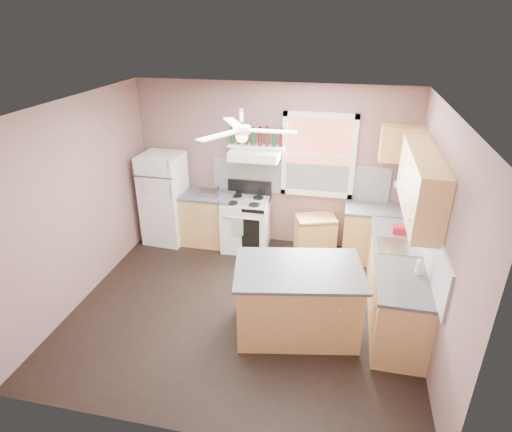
% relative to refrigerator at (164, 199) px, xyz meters
% --- Properties ---
extents(floor, '(4.50, 4.50, 0.00)m').
position_rel_refrigerator_xyz_m(floor, '(1.78, -1.62, -0.78)').
color(floor, black).
rests_on(floor, ground).
extents(ceiling, '(4.50, 4.50, 0.00)m').
position_rel_refrigerator_xyz_m(ceiling, '(1.78, -1.62, 1.92)').
color(ceiling, white).
rests_on(ceiling, ground).
extents(wall_back, '(4.50, 0.05, 2.70)m').
position_rel_refrigerator_xyz_m(wall_back, '(1.78, 0.40, 0.57)').
color(wall_back, '#785853').
rests_on(wall_back, ground).
extents(wall_right, '(0.05, 4.00, 2.70)m').
position_rel_refrigerator_xyz_m(wall_right, '(4.06, -1.62, 0.57)').
color(wall_right, '#785853').
rests_on(wall_right, ground).
extents(wall_left, '(0.05, 4.00, 2.70)m').
position_rel_refrigerator_xyz_m(wall_left, '(-0.49, -1.62, 0.57)').
color(wall_left, '#785853').
rests_on(wall_left, ground).
extents(backsplash_back, '(2.90, 0.03, 0.55)m').
position_rel_refrigerator_xyz_m(backsplash_back, '(2.23, 0.36, 0.40)').
color(backsplash_back, white).
rests_on(backsplash_back, wall_back).
extents(backsplash_right, '(0.03, 2.60, 0.55)m').
position_rel_refrigerator_xyz_m(backsplash_right, '(4.02, -1.32, 0.40)').
color(backsplash_right, white).
rests_on(backsplash_right, wall_right).
extents(window_view, '(1.00, 0.02, 1.20)m').
position_rel_refrigerator_xyz_m(window_view, '(2.53, 0.36, 0.82)').
color(window_view, brown).
rests_on(window_view, wall_back).
extents(window_frame, '(1.16, 0.07, 1.36)m').
position_rel_refrigerator_xyz_m(window_frame, '(2.53, 0.33, 0.82)').
color(window_frame, white).
rests_on(window_frame, wall_back).
extents(refrigerator, '(0.69, 0.68, 1.56)m').
position_rel_refrigerator_xyz_m(refrigerator, '(0.00, 0.00, 0.00)').
color(refrigerator, white).
rests_on(refrigerator, floor).
extents(base_cabinet_left, '(0.90, 0.60, 0.86)m').
position_rel_refrigerator_xyz_m(base_cabinet_left, '(0.72, 0.08, -0.35)').
color(base_cabinet_left, '#B4874B').
rests_on(base_cabinet_left, floor).
extents(counter_left, '(0.92, 0.62, 0.04)m').
position_rel_refrigerator_xyz_m(counter_left, '(0.72, 0.08, 0.10)').
color(counter_left, '#434345').
rests_on(counter_left, base_cabinet_left).
extents(toaster, '(0.29, 0.17, 0.18)m').
position_rel_refrigerator_xyz_m(toaster, '(0.82, -0.00, 0.21)').
color(toaster, silver).
rests_on(toaster, counter_left).
extents(stove, '(0.78, 0.67, 0.86)m').
position_rel_refrigerator_xyz_m(stove, '(1.42, 0.02, -0.35)').
color(stove, white).
rests_on(stove, floor).
extents(range_hood, '(0.78, 0.50, 0.14)m').
position_rel_refrigerator_xyz_m(range_hood, '(1.55, 0.13, 0.84)').
color(range_hood, white).
rests_on(range_hood, wall_back).
extents(bottle_shelf, '(0.90, 0.26, 0.03)m').
position_rel_refrigerator_xyz_m(bottle_shelf, '(1.55, 0.25, 0.94)').
color(bottle_shelf, white).
rests_on(bottle_shelf, range_hood).
extents(cart, '(0.73, 0.60, 0.63)m').
position_rel_refrigerator_xyz_m(cart, '(2.58, 0.13, -0.46)').
color(cart, '#B4874B').
rests_on(cart, floor).
extents(base_cabinet_corner, '(1.00, 0.60, 0.86)m').
position_rel_refrigerator_xyz_m(base_cabinet_corner, '(3.53, 0.08, -0.35)').
color(base_cabinet_corner, '#B4874B').
rests_on(base_cabinet_corner, floor).
extents(base_cabinet_right, '(0.60, 2.20, 0.86)m').
position_rel_refrigerator_xyz_m(base_cabinet_right, '(3.73, -1.32, -0.35)').
color(base_cabinet_right, '#B4874B').
rests_on(base_cabinet_right, floor).
extents(counter_corner, '(1.02, 0.62, 0.04)m').
position_rel_refrigerator_xyz_m(counter_corner, '(3.53, 0.08, 0.10)').
color(counter_corner, '#434345').
rests_on(counter_corner, base_cabinet_corner).
extents(counter_right, '(0.62, 2.22, 0.04)m').
position_rel_refrigerator_xyz_m(counter_right, '(3.72, -1.32, 0.10)').
color(counter_right, '#434345').
rests_on(counter_right, base_cabinet_right).
extents(sink, '(0.55, 0.45, 0.03)m').
position_rel_refrigerator_xyz_m(sink, '(3.72, -1.12, 0.12)').
color(sink, silver).
rests_on(sink, counter_right).
extents(faucet, '(0.03, 0.03, 0.14)m').
position_rel_refrigerator_xyz_m(faucet, '(3.88, -1.12, 0.19)').
color(faucet, silver).
rests_on(faucet, sink).
extents(upper_cabinet_right, '(0.33, 1.80, 0.76)m').
position_rel_refrigerator_xyz_m(upper_cabinet_right, '(3.86, -1.12, 1.00)').
color(upper_cabinet_right, '#B4874B').
rests_on(upper_cabinet_right, wall_right).
extents(upper_cabinet_corner, '(0.60, 0.33, 0.52)m').
position_rel_refrigerator_xyz_m(upper_cabinet_corner, '(3.73, 0.21, 1.12)').
color(upper_cabinet_corner, '#B4874B').
rests_on(upper_cabinet_corner, wall_back).
extents(paper_towel, '(0.26, 0.12, 0.12)m').
position_rel_refrigerator_xyz_m(paper_towel, '(3.85, 0.24, 0.47)').
color(paper_towel, white).
rests_on(paper_towel, wall_back).
extents(island, '(1.58, 1.16, 0.86)m').
position_rel_refrigerator_xyz_m(island, '(2.53, -1.91, -0.35)').
color(island, '#B4874B').
rests_on(island, floor).
extents(island_top, '(1.68, 1.26, 0.04)m').
position_rel_refrigerator_xyz_m(island_top, '(2.53, -1.91, 0.10)').
color(island_top, '#434345').
rests_on(island_top, island).
extents(ceiling_fan_hub, '(0.20, 0.20, 0.08)m').
position_rel_refrigerator_xyz_m(ceiling_fan_hub, '(1.78, -1.62, 1.67)').
color(ceiling_fan_hub, white).
rests_on(ceiling_fan_hub, ceiling).
extents(soap_bottle, '(0.11, 0.11, 0.25)m').
position_rel_refrigerator_xyz_m(soap_bottle, '(3.90, -1.74, 0.24)').
color(soap_bottle, silver).
rests_on(soap_bottle, counter_right).
extents(red_caddy, '(0.19, 0.13, 0.10)m').
position_rel_refrigerator_xyz_m(red_caddy, '(3.76, -0.73, 0.17)').
color(red_caddy, '#B00F1D').
rests_on(red_caddy, counter_right).
extents(wine_bottles, '(0.86, 0.06, 0.31)m').
position_rel_refrigerator_xyz_m(wine_bottles, '(1.55, 0.25, 1.10)').
color(wine_bottles, '#143819').
rests_on(wine_bottles, bottle_shelf).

